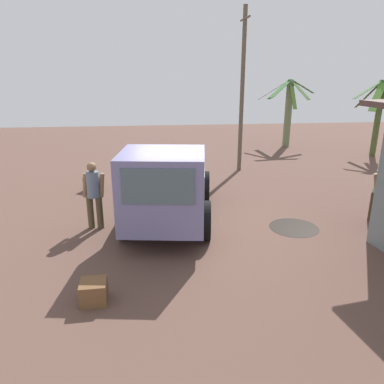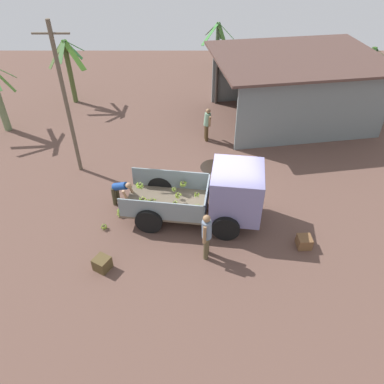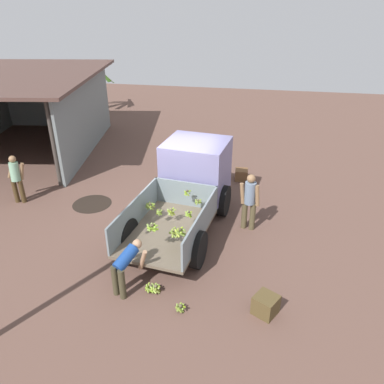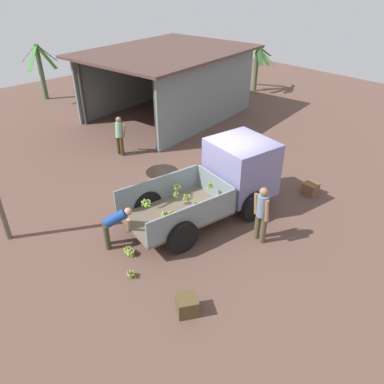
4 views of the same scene
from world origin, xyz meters
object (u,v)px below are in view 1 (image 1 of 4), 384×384
Objects in this scene: person_worker_loading at (185,168)px; cargo_truck at (165,190)px; person_bystander_near_shed at (380,189)px; wooden_crate_0 at (93,183)px; banana_bunch_on_ground_2 at (170,185)px; banana_bunch_on_ground_0 at (166,186)px; banana_bunch_on_ground_1 at (146,182)px; person_foreground_visitor at (94,192)px; utility_pole at (242,90)px; wooden_crate_1 at (94,292)px.

cargo_truck is at bearing 13.74° from person_worker_loading.
cargo_truck reaches higher than person_bystander_near_shed.
banana_bunch_on_ground_2 is at bearing 86.30° from wooden_crate_0.
person_bystander_near_shed reaches higher than person_worker_loading.
banana_bunch_on_ground_1 is (-0.46, -0.66, 0.00)m from banana_bunch_on_ground_0.
utility_pole is at bearing -34.50° from person_foreground_visitor.
person_bystander_near_shed is at bearing 58.40° from banana_bunch_on_ground_1.
person_foreground_visitor is 7.27m from person_bystander_near_shed.
wooden_crate_1 is at bearing -19.55° from cargo_truck.
person_worker_loading is (-3.65, 0.78, -0.43)m from cargo_truck.
wooden_crate_1 is at bearing 7.11° from person_worker_loading.
person_foreground_visitor reaches higher than banana_bunch_on_ground_1.
utility_pole is 6.36m from wooden_crate_0.
person_foreground_visitor is 1.50× the size of person_worker_loading.
banana_bunch_on_ground_2 is (-3.28, -5.28, -0.76)m from person_bystander_near_shed.
person_worker_loading reaches higher than banana_bunch_on_ground_1.
person_bystander_near_shed reaches higher than banana_bunch_on_ground_2.
cargo_truck is at bearing 152.76° from wooden_crate_1.
utility_pole is 22.74× the size of banana_bunch_on_ground_2.
banana_bunch_on_ground_2 is (-3.64, 0.26, -1.02)m from cargo_truck.
utility_pole is 4.95m from banana_bunch_on_ground_1.
person_worker_loading reaches higher than wooden_crate_1.
person_worker_loading is 5.79m from person_bystander_near_shed.
banana_bunch_on_ground_2 is at bearing -53.46° from utility_pole.
person_foreground_visitor is 6.51× the size of banana_bunch_on_ground_2.
person_bystander_near_shed is (0.26, 7.27, -0.06)m from person_foreground_visitor.
person_foreground_visitor is (-0.62, -1.73, -0.20)m from cargo_truck.
wooden_crate_0 is at bearing -67.03° from person_worker_loading.
banana_bunch_on_ground_1 is 6.73m from wooden_crate_1.
person_foreground_visitor is 3.77m from banana_bunch_on_ground_1.
banana_bunch_on_ground_0 is 1.03× the size of banana_bunch_on_ground_2.
cargo_truck reaches higher than banana_bunch_on_ground_0.
wooden_crate_1 is (6.23, -1.59, 0.08)m from banana_bunch_on_ground_2.
banana_bunch_on_ground_0 is 0.12m from banana_bunch_on_ground_2.
wooden_crate_1 is (8.32, -4.42, -2.87)m from utility_pole.
banana_bunch_on_ground_2 is at bearing -24.57° from person_foreground_visitor.
person_bystander_near_shed is at bearing 24.51° from utility_pole.
cargo_truck is 20.37× the size of banana_bunch_on_ground_1.
wooden_crate_0 is at bearing -171.67° from wooden_crate_1.
person_worker_loading is at bearing -30.85° from person_foreground_visitor.
banana_bunch_on_ground_2 is (-3.02, 1.99, -0.82)m from person_foreground_visitor.
banana_bunch_on_ground_0 is at bearing -23.09° from person_foreground_visitor.
wooden_crate_0 reaches higher than wooden_crate_1.
banana_bunch_on_ground_2 is 2.53m from wooden_crate_0.
banana_bunch_on_ground_1 is 0.92× the size of banana_bunch_on_ground_2.
wooden_crate_1 is (6.24, -2.11, -0.50)m from person_worker_loading.
wooden_crate_1 reaches higher than banana_bunch_on_ground_1.
person_foreground_visitor is 1.08× the size of person_bystander_near_shed.
banana_bunch_on_ground_0 is at bearing -174.55° from cargo_truck.
cargo_truck is 10.83× the size of wooden_crate_0.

